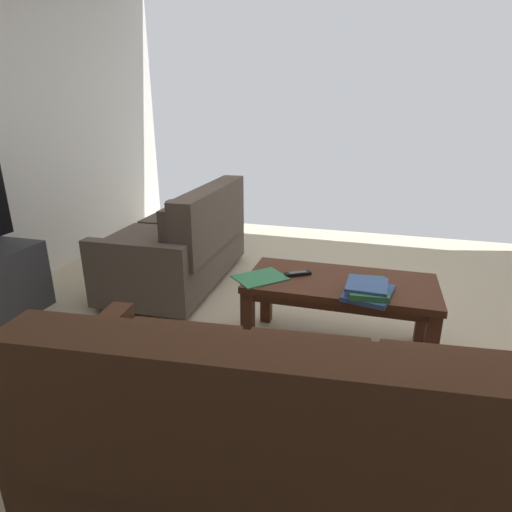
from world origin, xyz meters
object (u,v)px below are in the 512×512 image
(loveseat_near, at_px, (183,243))
(tv_remote, at_px, (298,274))
(loose_magazine, at_px, (260,278))
(sofa_main, at_px, (300,436))
(coffee_table, at_px, (340,292))
(book_stack, at_px, (368,289))

(loveseat_near, height_order, tv_remote, loveseat_near)
(tv_remote, bearing_deg, loose_magazine, 27.59)
(sofa_main, distance_m, tv_remote, 1.23)
(coffee_table, height_order, book_stack, book_stack)
(book_stack, bearing_deg, tv_remote, -23.31)
(loveseat_near, height_order, book_stack, loveseat_near)
(sofa_main, relative_size, book_stack, 5.54)
(sofa_main, relative_size, loose_magazine, 6.49)
(book_stack, xyz_separation_m, tv_remote, (0.41, -0.18, -0.02))
(tv_remote, xyz_separation_m, loose_magazine, (0.21, 0.11, -0.01))
(loose_magazine, bearing_deg, loveseat_near, -177.50)
(book_stack, relative_size, loose_magazine, 1.17)
(loveseat_near, xyz_separation_m, book_stack, (-1.50, 0.86, 0.13))
(sofa_main, bearing_deg, loveseat_near, -54.99)
(sofa_main, distance_m, coffee_table, 1.20)
(sofa_main, bearing_deg, coffee_table, -90.98)
(loose_magazine, bearing_deg, tv_remote, 71.99)
(loveseat_near, bearing_deg, tv_remote, 147.91)
(book_stack, height_order, tv_remote, book_stack)
(coffee_table, relative_size, book_stack, 3.25)
(sofa_main, height_order, loveseat_near, sofa_main)
(loveseat_near, relative_size, coffee_table, 1.31)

